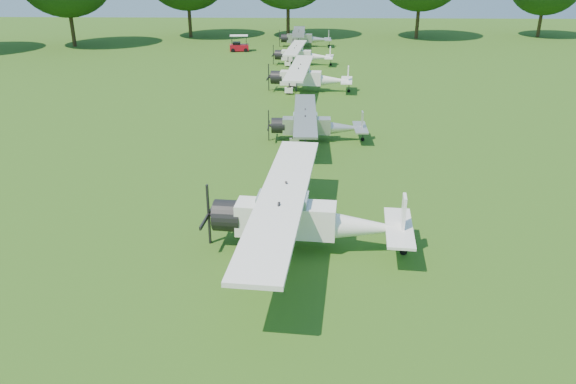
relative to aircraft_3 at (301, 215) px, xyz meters
name	(u,v)px	position (x,y,z in m)	size (l,w,h in m)	color
ground	(300,256)	(-0.02, -0.60, -1.40)	(160.00, 160.00, 0.00)	#244F13
tree_belt	(418,29)	(3.55, -0.44, 6.63)	(137.36, 130.27, 14.52)	#312313
aircraft_3	(301,215)	(0.00, 0.00, 0.00)	(7.66, 12.20, 2.40)	white
aircraft_4	(314,123)	(0.64, 13.03, -0.34)	(5.80, 9.20, 1.82)	silver
aircraft_5	(307,76)	(0.25, 25.70, -0.17)	(6.73, 10.72, 2.11)	white
aircraft_6	(301,54)	(-0.33, 36.96, -0.31)	(5.98, 9.52, 1.87)	white
aircraft_7	(303,37)	(-0.13, 48.44, -0.28)	(6.09, 9.68, 1.91)	silver
golf_cart	(239,46)	(-7.29, 44.93, -0.82)	(2.17, 1.48, 1.75)	#A40B1A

